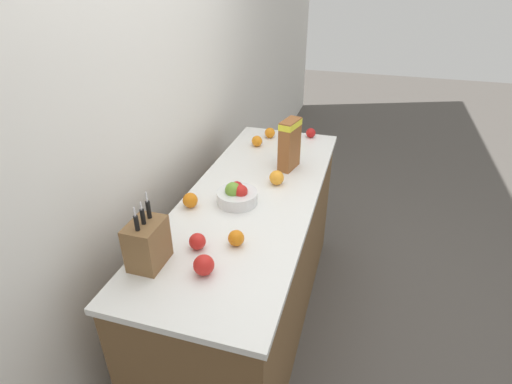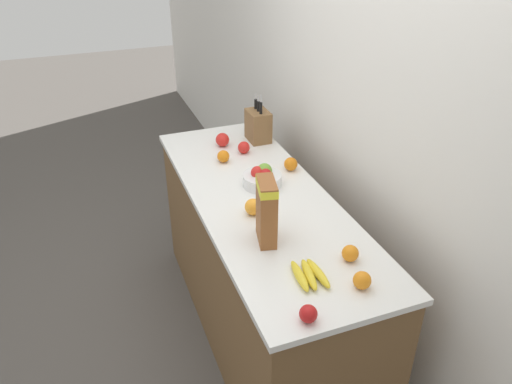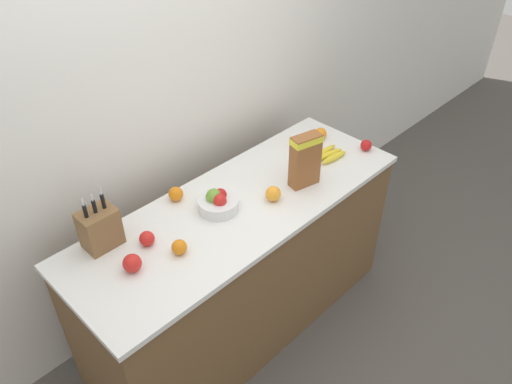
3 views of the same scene
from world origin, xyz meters
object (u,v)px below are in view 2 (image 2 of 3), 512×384
object	(u,v)px
orange_mid_right	(253,207)
cereal_box	(267,209)
orange_front_left	(350,253)
apple_middle	(244,148)
apple_near_bananas	(308,314)
apple_by_knife_block	(223,140)
orange_near_bowl	(362,280)
banana_bunch	(309,274)
fruit_bowl	(262,178)
orange_back_center	(223,156)
knife_block	(258,126)
orange_front_right	(291,164)

from	to	relation	value
orange_mid_right	cereal_box	bearing A→B (deg)	-5.10
cereal_box	orange_front_left	size ratio (longest dim) A/B	4.18
orange_front_left	apple_middle	bearing A→B (deg)	-176.52
cereal_box	apple_near_bananas	distance (m)	0.53
apple_by_knife_block	orange_near_bowl	xyz separation A→B (m)	(1.44, 0.11, -0.01)
banana_bunch	orange_front_left	bearing A→B (deg)	101.65
fruit_bowl	orange_front_left	bearing A→B (deg)	8.49
orange_mid_right	orange_back_center	bearing A→B (deg)	176.57
banana_bunch	orange_mid_right	size ratio (longest dim) A/B	2.54
orange_near_bowl	orange_mid_right	bearing A→B (deg)	-162.07
apple_by_knife_block	orange_front_left	distance (m)	1.28
apple_middle	orange_mid_right	bearing A→B (deg)	-15.84
banana_bunch	orange_back_center	size ratio (longest dim) A/B	2.89
fruit_bowl	orange_front_left	distance (m)	0.74
cereal_box	orange_mid_right	size ratio (longest dim) A/B	3.68
knife_block	orange_front_left	xyz separation A→B (m)	(1.28, -0.08, -0.06)
knife_block	cereal_box	distance (m)	1.08
cereal_box	orange_near_bowl	distance (m)	0.50
apple_by_knife_block	orange_mid_right	xyz separation A→B (m)	(0.79, -0.10, -0.00)
knife_block	orange_front_right	xyz separation A→B (m)	(0.44, 0.02, -0.06)
apple_middle	apple_by_knife_block	size ratio (longest dim) A/B	0.86
knife_block	banana_bunch	world-z (taller)	knife_block
knife_block	orange_back_center	distance (m)	0.37
banana_bunch	apple_near_bananas	world-z (taller)	apple_near_bananas
knife_block	apple_near_bananas	xyz separation A→B (m)	(1.53, -0.40, -0.07)
cereal_box	apple_by_knife_block	distance (m)	1.03
orange_back_center	orange_near_bowl	bearing A→B (deg)	8.07
orange_mid_right	orange_near_bowl	bearing A→B (deg)	17.93
apple_near_bananas	banana_bunch	bearing A→B (deg)	153.22
orange_front_left	banana_bunch	bearing A→B (deg)	-78.35
apple_middle	fruit_bowl	bearing A→B (deg)	-5.65
cereal_box	orange_near_bowl	size ratio (longest dim) A/B	4.14
knife_block	fruit_bowl	world-z (taller)	knife_block
apple_by_knife_block	orange_front_left	bearing A→B (deg)	6.87
fruit_bowl	orange_back_center	distance (m)	0.35
apple_by_knife_block	orange_near_bowl	size ratio (longest dim) A/B	1.16
cereal_box	fruit_bowl	size ratio (longest dim) A/B	1.44
apple_middle	apple_near_bananas	world-z (taller)	apple_middle
apple_near_bananas	orange_front_right	world-z (taller)	orange_front_right
cereal_box	apple_middle	bearing A→B (deg)	-179.87
orange_near_bowl	orange_front_right	bearing A→B (deg)	171.63
knife_block	orange_front_left	bearing A→B (deg)	-3.52
apple_middle	orange_back_center	size ratio (longest dim) A/B	1.01
apple_middle	orange_front_left	size ratio (longest dim) A/B	1.01
knife_block	orange_near_bowl	bearing A→B (deg)	-4.87
fruit_bowl	orange_near_bowl	size ratio (longest dim) A/B	2.88
banana_bunch	orange_mid_right	xyz separation A→B (m)	(-0.52, -0.04, 0.02)
orange_front_right	orange_front_left	bearing A→B (deg)	-7.02
fruit_bowl	cereal_box	bearing A→B (deg)	-19.38
fruit_bowl	orange_mid_right	distance (m)	0.29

